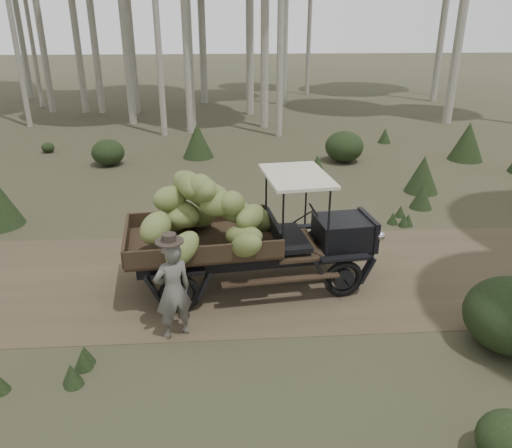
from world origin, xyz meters
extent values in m
plane|color=#473D2B|center=(0.00, 0.00, 0.00)|extent=(120.00, 120.00, 0.00)
cube|color=brown|center=(0.00, 0.00, 0.00)|extent=(70.00, 4.00, 0.01)
cube|color=black|center=(2.36, -0.05, 0.93)|extent=(1.03, 0.99, 0.51)
cube|color=black|center=(2.87, 0.01, 0.93)|extent=(0.20, 0.94, 0.58)
cube|color=black|center=(1.06, -0.20, 1.02)|extent=(0.22, 1.30, 0.51)
cube|color=#38281C|center=(-0.23, -0.35, 0.93)|extent=(2.78, 1.96, 0.07)
cube|color=#38281C|center=(-0.33, 0.49, 1.10)|extent=(2.60, 0.35, 0.30)
cube|color=#38281C|center=(-0.14, -1.18, 1.10)|extent=(2.60, 0.35, 0.30)
cube|color=#38281C|center=(-1.53, -0.50, 1.10)|extent=(0.25, 1.67, 0.30)
cube|color=beige|center=(1.46, -0.15, 2.07)|extent=(1.25, 1.70, 0.06)
cube|color=black|center=(0.70, 0.12, 0.58)|extent=(4.27, 0.58, 0.17)
cube|color=black|center=(0.78, -0.59, 0.58)|extent=(4.27, 0.58, 0.17)
torus|color=black|center=(2.09, 0.67, 0.35)|extent=(0.72, 0.21, 0.71)
torus|color=black|center=(2.26, -0.81, 0.35)|extent=(0.72, 0.21, 0.71)
torus|color=black|center=(-0.78, 0.34, 0.35)|extent=(0.72, 0.21, 0.71)
torus|color=black|center=(-0.61, -1.14, 0.35)|extent=(0.72, 0.21, 0.71)
sphere|color=beige|center=(2.89, 0.43, 0.98)|extent=(0.17, 0.17, 0.17)
sphere|color=beige|center=(2.99, -0.40, 0.98)|extent=(0.17, 0.17, 0.17)
ellipsoid|color=olive|center=(-0.71, 0.02, 1.23)|extent=(0.60, 0.73, 0.48)
ellipsoid|color=olive|center=(-0.95, -0.90, 1.47)|extent=(0.78, 0.89, 0.68)
ellipsoid|color=olive|center=(0.30, -0.59, 1.75)|extent=(0.68, 0.79, 0.60)
ellipsoid|color=olive|center=(-0.23, -0.49, 2.00)|extent=(0.62, 0.84, 0.67)
ellipsoid|color=olive|center=(-0.58, 0.21, 1.22)|extent=(0.74, 0.88, 0.44)
ellipsoid|color=olive|center=(-0.55, -0.47, 1.46)|extent=(0.71, 0.65, 0.45)
ellipsoid|color=olive|center=(-0.75, -0.34, 1.77)|extent=(0.77, 0.71, 0.46)
ellipsoid|color=olive|center=(-0.40, -0.39, 2.02)|extent=(0.59, 0.87, 0.45)
ellipsoid|color=olive|center=(0.78, 0.26, 1.12)|extent=(0.91, 0.92, 0.59)
ellipsoid|color=olive|center=(0.36, -0.40, 1.54)|extent=(0.76, 0.65, 0.47)
ellipsoid|color=olive|center=(-0.21, -0.21, 1.80)|extent=(0.77, 0.81, 0.62)
ellipsoid|color=olive|center=(-0.13, -0.45, 1.97)|extent=(0.75, 0.68, 0.54)
ellipsoid|color=olive|center=(0.49, -0.79, 1.23)|extent=(0.75, 0.57, 0.42)
ellipsoid|color=olive|center=(-0.56, -0.34, 1.49)|extent=(0.83, 0.69, 0.54)
ellipsoid|color=olive|center=(0.07, -0.58, 1.74)|extent=(0.72, 0.50, 0.52)
ellipsoid|color=olive|center=(-0.20, -0.46, 1.97)|extent=(0.75, 0.94, 0.56)
ellipsoid|color=olive|center=(-0.29, 0.25, 1.21)|extent=(0.94, 0.90, 0.68)
ellipsoid|color=olive|center=(0.62, -0.55, 1.48)|extent=(0.77, 0.89, 0.47)
ellipsoid|color=olive|center=(-0.03, -0.18, 1.72)|extent=(0.72, 0.52, 0.57)
ellipsoid|color=olive|center=(-0.40, -0.25, 1.96)|extent=(0.93, 0.91, 0.67)
ellipsoid|color=olive|center=(-0.50, -1.27, 1.25)|extent=(0.85, 0.87, 0.70)
ellipsoid|color=olive|center=(0.51, -1.15, 1.23)|extent=(0.80, 0.83, 0.65)
imported|color=#5E5C56|center=(-0.64, -1.80, 0.80)|extent=(0.70, 0.60, 1.61)
cylinder|color=#322A23|center=(-0.64, -1.80, 1.63)|extent=(0.57, 0.57, 0.02)
cylinder|color=#322A23|center=(-0.64, -1.80, 1.68)|extent=(0.29, 0.29, 0.13)
ellipsoid|color=#233319|center=(-6.22, 9.94, 0.19)|extent=(0.46, 0.46, 0.37)
ellipsoid|color=#233319|center=(4.39, -2.45, 0.57)|extent=(1.38, 1.38, 1.11)
cone|color=#233319|center=(8.60, 7.92, 0.66)|extent=(1.18, 1.18, 1.31)
cone|color=#233319|center=(3.06, 6.24, 0.36)|extent=(0.65, 0.65, 0.72)
cone|color=#233319|center=(-0.70, 8.90, 0.60)|extent=(1.09, 1.09, 1.21)
ellipsoid|color=#233319|center=(4.31, 7.98, 0.53)|extent=(1.30, 1.30, 1.04)
cone|color=#233319|center=(5.79, 4.70, 0.53)|extent=(0.95, 0.95, 1.06)
cone|color=#233319|center=(6.56, 10.59, 0.29)|extent=(0.52, 0.52, 0.57)
cone|color=#233319|center=(5.31, 3.44, 0.32)|extent=(0.58, 0.58, 0.65)
ellipsoid|color=#233319|center=(-3.65, 8.09, 0.44)|extent=(1.08, 1.08, 0.86)
cone|color=#233319|center=(1.22, 2.50, 0.15)|extent=(0.27, 0.27, 0.30)
cone|color=#233319|center=(0.06, 2.91, 0.15)|extent=(0.27, 0.27, 0.30)
cone|color=#233319|center=(-1.89, -2.52, 0.15)|extent=(0.27, 0.27, 0.30)
cone|color=#233319|center=(-1.97, -2.81, 0.15)|extent=(0.27, 0.27, 0.30)
cone|color=#233319|center=(4.56, 2.30, 0.15)|extent=(0.27, 0.27, 0.30)
cone|color=#233319|center=(-1.89, -2.41, 0.15)|extent=(0.27, 0.27, 0.30)
cone|color=#233319|center=(4.57, 2.88, 0.15)|extent=(0.27, 0.27, 0.30)
cone|color=#233319|center=(4.45, 2.26, 0.15)|extent=(0.27, 0.27, 0.30)
cone|color=#233319|center=(4.23, 2.44, 0.15)|extent=(0.27, 0.27, 0.30)
cone|color=#233319|center=(-1.94, -2.88, 0.15)|extent=(0.27, 0.27, 0.30)
camera|label=1|loc=(0.18, -8.46, 4.67)|focal=35.00mm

